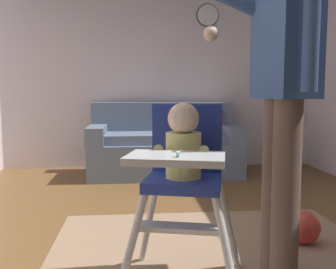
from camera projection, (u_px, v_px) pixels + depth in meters
ground at (193, 263)px, 2.33m from camera, size 5.66×7.36×0.10m
wall_far at (159, 67)px, 5.07m from camera, size 4.86×0.06×2.63m
couch at (165, 147)px, 4.66m from camera, size 1.78×0.86×0.86m
high_chair at (184, 161)px, 1.88m from camera, size 0.73×0.82×0.93m
adult_standing at (283, 87)px, 1.92m from camera, size 0.54×0.50×1.77m
toy_ball at (303, 227)px, 2.50m from camera, size 0.22×0.22×0.22m
wall_clock at (208, 15)px, 5.01m from camera, size 0.29×0.04×0.29m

